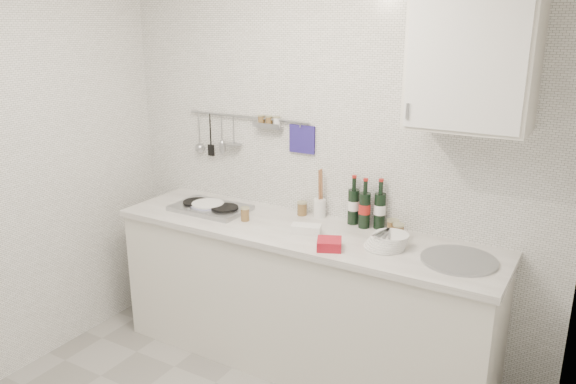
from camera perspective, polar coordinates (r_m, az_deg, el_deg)
The scene contains 15 objects.
back_wall at distance 3.58m, azimuth 3.77°, elevation 2.66°, with size 3.00×0.02×2.50m, color silver.
wall_right at distance 1.92m, azimuth 25.89°, elevation -12.30°, with size 0.02×2.80×2.50m, color silver.
counter at distance 3.63m, azimuth 1.45°, elevation -10.98°, with size 2.44×0.64×0.96m.
wall_rail at distance 3.81m, azimuth -4.47°, elevation 6.23°, with size 0.98×0.09×0.34m.
wall_cabinet at distance 3.00m, azimuth 18.31°, elevation 12.63°, with size 0.60×0.38×0.70m.
plate_stack_hob at distance 3.81m, azimuth -8.29°, elevation -1.43°, with size 0.24×0.24×0.04m.
plate_stack_sink at distance 3.19m, azimuth 10.07°, elevation -4.90°, with size 0.24×0.23×0.09m.
wine_bottles at distance 3.45m, azimuth 7.93°, elevation -1.05°, with size 0.24×0.11×0.31m.
butter_dish at distance 3.35m, azimuth 1.85°, elevation -3.79°, with size 0.18×0.09×0.05m, color white.
strawberry_punnet at distance 3.14m, azimuth 4.22°, elevation -5.30°, with size 0.13×0.13×0.06m, color red.
utensil_crock at distance 3.61m, azimuth 3.25°, elevation -1.39°, with size 0.08×0.08×0.33m.
jar_a at distance 3.66m, azimuth 1.44°, elevation -1.67°, with size 0.07×0.07×0.09m.
jar_b at distance 3.38m, azimuth 10.59°, elevation -3.53°, with size 0.07×0.07×0.10m.
jar_c at distance 3.31m, azimuth 11.12°, elevation -3.96°, with size 0.07×0.07×0.09m.
jar_d at distance 3.56m, azimuth -4.39°, elevation -2.23°, with size 0.06×0.06×0.09m.
Camera 1 is at (1.55, -1.71, 2.14)m, focal length 35.00 mm.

